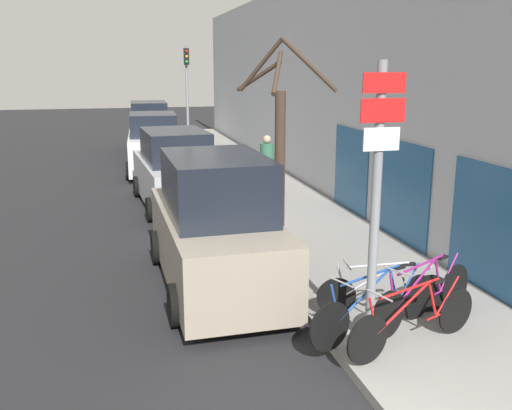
{
  "coord_description": "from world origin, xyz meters",
  "views": [
    {
      "loc": [
        -1.75,
        -3.98,
        3.86
      ],
      "look_at": [
        0.44,
        4.7,
        1.66
      ],
      "focal_mm": 40.0,
      "sensor_mm": 36.0,
      "label": 1
    }
  ],
  "objects_px": {
    "bicycle_2": "(424,296)",
    "parked_car_3": "(149,129)",
    "parked_car_1": "(175,172)",
    "parked_car_0": "(216,229)",
    "bicycle_0": "(414,320)",
    "parked_car_2": "(154,145)",
    "street_tree": "(279,152)",
    "signpost": "(376,197)",
    "traffic_light": "(187,87)",
    "bicycle_1": "(376,307)",
    "bicycle_3": "(384,292)",
    "pedestrian_near": "(267,161)"
  },
  "relations": [
    {
      "from": "parked_car_1",
      "to": "bicycle_2",
      "type": "bearing_deg",
      "value": -76.51
    },
    {
      "from": "bicycle_2",
      "to": "parked_car_3",
      "type": "relative_size",
      "value": 0.46
    },
    {
      "from": "parked_car_0",
      "to": "traffic_light",
      "type": "xyz_separation_m",
      "value": [
        1.36,
        13.8,
        1.96
      ]
    },
    {
      "from": "bicycle_3",
      "to": "traffic_light",
      "type": "xyz_separation_m",
      "value": [
        -0.85,
        15.89,
        2.52
      ]
    },
    {
      "from": "parked_car_0",
      "to": "signpost",
      "type": "bearing_deg",
      "value": -62.55
    },
    {
      "from": "bicycle_0",
      "to": "parked_car_2",
      "type": "distance_m",
      "value": 15.05
    },
    {
      "from": "bicycle_0",
      "to": "parked_car_0",
      "type": "xyz_separation_m",
      "value": [
        -2.12,
        3.17,
        0.53
      ]
    },
    {
      "from": "bicycle_1",
      "to": "pedestrian_near",
      "type": "relative_size",
      "value": 1.29
    },
    {
      "from": "bicycle_1",
      "to": "signpost",
      "type": "bearing_deg",
      "value": 119.7
    },
    {
      "from": "parked_car_1",
      "to": "parked_car_3",
      "type": "bearing_deg",
      "value": 86.23
    },
    {
      "from": "bicycle_2",
      "to": "parked_car_0",
      "type": "xyz_separation_m",
      "value": [
        -2.65,
        2.49,
        0.52
      ]
    },
    {
      "from": "parked_car_1",
      "to": "parked_car_0",
      "type": "bearing_deg",
      "value": -93.39
    },
    {
      "from": "parked_car_2",
      "to": "street_tree",
      "type": "bearing_deg",
      "value": -77.56
    },
    {
      "from": "bicycle_1",
      "to": "parked_car_1",
      "type": "distance_m",
      "value": 9.07
    },
    {
      "from": "parked_car_3",
      "to": "street_tree",
      "type": "relative_size",
      "value": 1.1
    },
    {
      "from": "pedestrian_near",
      "to": "traffic_light",
      "type": "distance_m",
      "value": 7.86
    },
    {
      "from": "bicycle_2",
      "to": "pedestrian_near",
      "type": "bearing_deg",
      "value": -25.25
    },
    {
      "from": "parked_car_0",
      "to": "pedestrian_near",
      "type": "relative_size",
      "value": 2.67
    },
    {
      "from": "signpost",
      "to": "parked_car_1",
      "type": "distance_m",
      "value": 9.36
    },
    {
      "from": "bicycle_3",
      "to": "traffic_light",
      "type": "distance_m",
      "value": 16.11
    },
    {
      "from": "parked_car_2",
      "to": "traffic_light",
      "type": "distance_m",
      "value": 3.32
    },
    {
      "from": "bicycle_3",
      "to": "bicycle_1",
      "type": "bearing_deg",
      "value": 153.46
    },
    {
      "from": "bicycle_0",
      "to": "bicycle_3",
      "type": "relative_size",
      "value": 1.09
    },
    {
      "from": "pedestrian_near",
      "to": "traffic_light",
      "type": "xyz_separation_m",
      "value": [
        -1.28,
        7.53,
        1.86
      ]
    },
    {
      "from": "bicycle_2",
      "to": "pedestrian_near",
      "type": "height_order",
      "value": "pedestrian_near"
    },
    {
      "from": "bicycle_1",
      "to": "parked_car_3",
      "type": "distance_m",
      "value": 19.76
    },
    {
      "from": "bicycle_1",
      "to": "parked_car_1",
      "type": "relative_size",
      "value": 0.47
    },
    {
      "from": "parked_car_2",
      "to": "bicycle_1",
      "type": "bearing_deg",
      "value": -79.11
    },
    {
      "from": "parked_car_2",
      "to": "parked_car_3",
      "type": "bearing_deg",
      "value": 90.86
    },
    {
      "from": "bicycle_3",
      "to": "bicycle_2",
      "type": "bearing_deg",
      "value": -123.79
    },
    {
      "from": "bicycle_2",
      "to": "pedestrian_near",
      "type": "xyz_separation_m",
      "value": [
        -0.01,
        8.76,
        0.61
      ]
    },
    {
      "from": "parked_car_3",
      "to": "traffic_light",
      "type": "height_order",
      "value": "traffic_light"
    },
    {
      "from": "parked_car_3",
      "to": "traffic_light",
      "type": "xyz_separation_m",
      "value": [
        1.37,
        -3.19,
        2.0
      ]
    },
    {
      "from": "bicycle_1",
      "to": "bicycle_3",
      "type": "height_order",
      "value": "bicycle_1"
    },
    {
      "from": "street_tree",
      "to": "traffic_light",
      "type": "relative_size",
      "value": 0.95
    },
    {
      "from": "bicycle_2",
      "to": "street_tree",
      "type": "distance_m",
      "value": 4.27
    },
    {
      "from": "parked_car_0",
      "to": "parked_car_1",
      "type": "xyz_separation_m",
      "value": [
        -0.03,
        6.2,
        -0.1
      ]
    },
    {
      "from": "bicycle_0",
      "to": "parked_car_1",
      "type": "xyz_separation_m",
      "value": [
        -2.15,
        9.37,
        0.44
      ]
    },
    {
      "from": "pedestrian_near",
      "to": "street_tree",
      "type": "relative_size",
      "value": 0.41
    },
    {
      "from": "bicycle_3",
      "to": "parked_car_0",
      "type": "distance_m",
      "value": 3.1
    },
    {
      "from": "traffic_light",
      "to": "pedestrian_near",
      "type": "bearing_deg",
      "value": -80.38
    },
    {
      "from": "parked_car_0",
      "to": "street_tree",
      "type": "distance_m",
      "value": 2.3
    },
    {
      "from": "bicycle_0",
      "to": "parked_car_1",
      "type": "distance_m",
      "value": 9.62
    },
    {
      "from": "signpost",
      "to": "bicycle_1",
      "type": "distance_m",
      "value": 1.69
    },
    {
      "from": "street_tree",
      "to": "traffic_light",
      "type": "xyz_separation_m",
      "value": [
        -0.17,
        12.51,
        0.83
      ]
    },
    {
      "from": "bicycle_0",
      "to": "parked_car_0",
      "type": "distance_m",
      "value": 3.85
    },
    {
      "from": "parked_car_1",
      "to": "traffic_light",
      "type": "xyz_separation_m",
      "value": [
        1.39,
        7.6,
        2.06
      ]
    },
    {
      "from": "parked_car_0",
      "to": "parked_car_3",
      "type": "relative_size",
      "value": 1.01
    },
    {
      "from": "parked_car_1",
      "to": "street_tree",
      "type": "xyz_separation_m",
      "value": [
        1.56,
        -4.91,
        1.22
      ]
    },
    {
      "from": "parked_car_0",
      "to": "parked_car_1",
      "type": "height_order",
      "value": "parked_car_0"
    }
  ]
}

